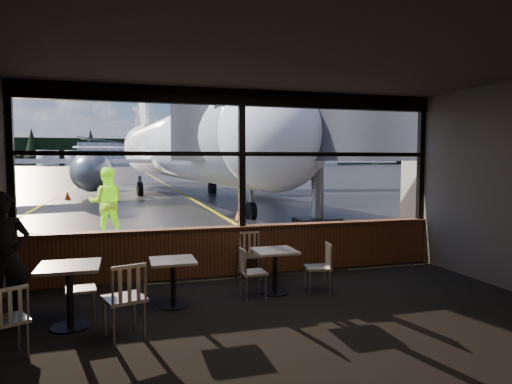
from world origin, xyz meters
name	(u,v)px	position (x,y,z in m)	size (l,w,h in m)	color
ground_plane	(132,168)	(0.00, 120.00, 0.00)	(520.00, 520.00, 0.00)	black
carpet_floor	(300,328)	(0.00, -3.00, 0.01)	(8.00, 6.00, 0.01)	black
ceiling	(302,54)	(0.00, -3.00, 3.50)	(8.00, 6.00, 0.04)	#38332D
wall_back	(476,228)	(0.00, -6.00, 1.75)	(8.00, 0.04, 3.50)	#4D463E
window_sill	(242,251)	(0.00, 0.00, 0.45)	(8.00, 0.28, 0.90)	#542B19
window_header	(242,98)	(0.00, 0.00, 3.35)	(8.00, 0.18, 0.30)	black
mullion_left	(10,159)	(-3.95, 0.00, 2.20)	(0.12, 0.12, 2.60)	black
mullion_centre	(242,159)	(0.00, 0.00, 2.20)	(0.12, 0.12, 2.60)	black
mullion_right	(421,159)	(3.95, 0.00, 2.20)	(0.12, 0.12, 2.60)	black
window_transom	(242,154)	(0.00, 0.00, 2.30)	(8.00, 0.10, 0.08)	black
airliner	(180,105)	(1.21, 19.95, 5.57)	(30.39, 36.47, 11.14)	white
jet_bridge	(307,158)	(3.60, 5.50, 2.24)	(8.42, 10.29, 4.49)	#29292B
cafe_table_near	(275,272)	(0.19, -1.43, 0.36)	(0.66, 0.66, 0.73)	#AAA49C
cafe_table_mid	(173,283)	(-1.48, -1.65, 0.36)	(0.65, 0.65, 0.72)	#99958D
cafe_table_left	(70,297)	(-2.85, -2.14, 0.42)	(0.76, 0.76, 0.83)	gray
chair_near_e	(318,268)	(0.87, -1.59, 0.42)	(0.46, 0.46, 0.84)	#B0AB9F
chair_near_w	(253,273)	(-0.22, -1.55, 0.40)	(0.44, 0.44, 0.80)	#B2ACA0
chair_near_n	(251,256)	(0.08, -0.40, 0.43)	(0.47, 0.47, 0.86)	beige
chair_mid_s	(124,299)	(-2.18, -2.67, 0.48)	(0.52, 0.52, 0.96)	#ABA69A
chair_mid_w	(81,290)	(-2.75, -1.80, 0.40)	(0.44, 0.44, 0.81)	#B1AC9F
chair_left_s	(6,321)	(-3.42, -2.95, 0.43)	(0.47, 0.47, 0.85)	beige
passenger	(4,258)	(-3.70, -1.71, 0.89)	(0.65, 0.42, 1.77)	black
ground_crew	(106,203)	(-2.63, 5.10, 0.99)	(0.96, 0.75, 1.98)	#BFF219
cone_nose	(239,213)	(1.91, 7.79, 0.24)	(0.34, 0.34, 0.47)	#DD4507
cone_wing	(67,195)	(-5.18, 18.79, 0.23)	(0.33, 0.33, 0.46)	#E04B07
hangar_mid	(129,153)	(0.00, 185.00, 5.00)	(38.00, 15.00, 10.00)	silver
hangar_right	(274,151)	(60.00, 178.00, 6.00)	(50.00, 20.00, 12.00)	silver
fuel_tank_a	(48,158)	(-30.00, 182.00, 3.00)	(8.00, 8.00, 6.00)	silver
fuel_tank_b	(76,158)	(-20.00, 182.00, 3.00)	(8.00, 8.00, 6.00)	silver
fuel_tank_c	(103,158)	(-10.00, 182.00, 3.00)	(8.00, 8.00, 6.00)	silver
treeline	(128,152)	(0.00, 210.00, 6.00)	(360.00, 3.00, 12.00)	black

